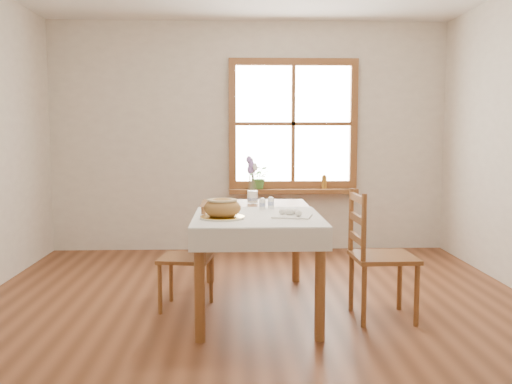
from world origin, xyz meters
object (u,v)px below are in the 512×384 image
chair_left (186,256)px  chair_right (383,255)px  dining_table (256,222)px  flower_vase (253,198)px  bread_plate (222,217)px

chair_left → chair_right: bearing=87.1°
dining_table → flower_vase: size_ratio=16.01×
chair_left → chair_right: chair_right is taller
dining_table → chair_right: chair_right is taller
chair_left → chair_right: size_ratio=0.87×
chair_right → dining_table: bearing=69.5°
dining_table → flower_vase: flower_vase is taller
chair_right → flower_vase: bearing=47.6°
bread_plate → chair_right: bearing=5.7°
chair_left → bread_plate: 0.61m
chair_right → bread_plate: bearing=93.8°
chair_left → bread_plate: bearing=44.1°
chair_left → flower_vase: (0.53, 0.50, 0.39)m
chair_right → chair_left: bearing=76.9°
flower_vase → bread_plate: bearing=-104.6°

